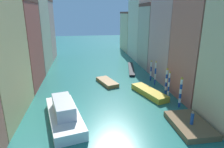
% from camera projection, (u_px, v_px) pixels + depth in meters
% --- Properties ---
extents(ground_plane, '(154.00, 154.00, 0.00)m').
position_uv_depth(ground_plane, '(99.00, 78.00, 39.46)').
color(ground_plane, '#28756B').
extents(building_left_2, '(6.63, 10.35, 14.75)m').
position_uv_depth(building_left_2, '(16.00, 45.00, 33.40)').
color(building_left_2, '#B25147').
rests_on(building_left_2, ground).
extents(building_left_3, '(6.63, 11.99, 16.84)m').
position_uv_depth(building_left_3, '(31.00, 32.00, 43.90)').
color(building_left_3, '#BCB299').
rests_on(building_left_3, ground).
extents(building_left_4, '(6.63, 9.02, 16.06)m').
position_uv_depth(building_left_4, '(41.00, 30.00, 53.85)').
color(building_left_4, tan).
rests_on(building_left_4, ground).
extents(building_right_1, '(6.63, 8.23, 21.75)m').
position_uv_depth(building_right_1, '(206.00, 25.00, 27.60)').
color(building_right_1, '#C6705B').
rests_on(building_right_1, ground).
extents(building_right_2, '(6.63, 10.12, 18.69)m').
position_uv_depth(building_right_2, '(175.00, 31.00, 36.67)').
color(building_right_2, tan).
rests_on(building_right_2, ground).
extents(building_right_3, '(6.63, 8.23, 14.59)m').
position_uv_depth(building_right_3, '(156.00, 36.00, 46.08)').
color(building_right_3, '#BCB299').
rests_on(building_right_3, ground).
extents(building_right_4, '(6.63, 11.25, 20.10)m').
position_uv_depth(building_right_4, '(144.00, 22.00, 54.41)').
color(building_right_4, beige).
rests_on(building_right_4, ground).
extents(building_right_5, '(6.63, 12.23, 12.81)m').
position_uv_depth(building_right_5, '(133.00, 32.00, 66.73)').
color(building_right_5, beige).
rests_on(building_right_5, ground).
extents(waterfront_dock, '(3.82, 5.93, 0.68)m').
position_uv_depth(waterfront_dock, '(190.00, 125.00, 22.58)').
color(waterfront_dock, brown).
rests_on(waterfront_dock, ground).
extents(person_on_dock, '(0.36, 0.36, 1.55)m').
position_uv_depth(person_on_dock, '(192.00, 118.00, 21.86)').
color(person_on_dock, '#234C93').
rests_on(person_on_dock, waterfront_dock).
extents(mooring_pole_0, '(0.36, 0.36, 4.38)m').
position_uv_depth(mooring_pole_0, '(181.00, 92.00, 26.87)').
color(mooring_pole_0, '#1E479E').
rests_on(mooring_pole_0, ground).
extents(mooring_pole_1, '(0.27, 0.27, 4.42)m').
position_uv_depth(mooring_pole_1, '(169.00, 86.00, 29.23)').
color(mooring_pole_1, '#1E479E').
rests_on(mooring_pole_1, ground).
extents(mooring_pole_2, '(0.38, 0.38, 4.37)m').
position_uv_depth(mooring_pole_2, '(166.00, 81.00, 31.25)').
color(mooring_pole_2, '#1E479E').
rests_on(mooring_pole_2, ground).
extents(mooring_pole_3, '(0.30, 0.30, 4.40)m').
position_uv_depth(mooring_pole_3, '(155.00, 73.00, 35.40)').
color(mooring_pole_3, '#1E479E').
rests_on(mooring_pole_3, ground).
extents(mooring_pole_4, '(0.30, 0.30, 3.99)m').
position_uv_depth(mooring_pole_4, '(151.00, 70.00, 37.64)').
color(mooring_pole_4, '#1E479E').
rests_on(mooring_pole_4, ground).
extents(vaporetto_white, '(5.53, 10.44, 2.72)m').
position_uv_depth(vaporetto_white, '(64.00, 113.00, 23.72)').
color(vaporetto_white, white).
rests_on(vaporetto_white, ground).
extents(gondola_black, '(3.32, 10.82, 0.44)m').
position_uv_depth(gondola_black, '(131.00, 69.00, 45.28)').
color(gondola_black, black).
rests_on(gondola_black, ground).
extents(motorboat_0, '(4.19, 7.54, 0.89)m').
position_uv_depth(motorboat_0, '(149.00, 92.00, 31.38)').
color(motorboat_0, gold).
rests_on(motorboat_0, ground).
extents(motorboat_1, '(3.78, 5.88, 0.66)m').
position_uv_depth(motorboat_1, '(107.00, 82.00, 36.43)').
color(motorboat_1, olive).
rests_on(motorboat_1, ground).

